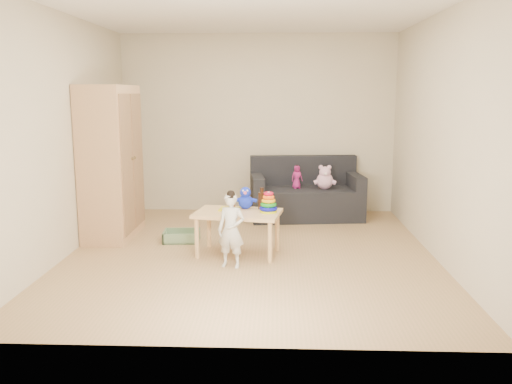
{
  "coord_description": "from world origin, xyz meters",
  "views": [
    {
      "loc": [
        0.29,
        -5.77,
        1.76
      ],
      "look_at": [
        0.05,
        0.25,
        0.65
      ],
      "focal_mm": 38.0,
      "sensor_mm": 36.0,
      "label": 1
    }
  ],
  "objects_px": {
    "wardrobe": "(111,162)",
    "play_table": "(238,233)",
    "sofa": "(306,203)",
    "toddler": "(231,231)"
  },
  "relations": [
    {
      "from": "play_table",
      "to": "sofa",
      "type": "bearing_deg",
      "value": 64.77
    },
    {
      "from": "wardrobe",
      "to": "play_table",
      "type": "distance_m",
      "value": 1.88
    },
    {
      "from": "sofa",
      "to": "toddler",
      "type": "relative_size",
      "value": 2.05
    },
    {
      "from": "toddler",
      "to": "wardrobe",
      "type": "bearing_deg",
      "value": 156.44
    },
    {
      "from": "wardrobe",
      "to": "toddler",
      "type": "relative_size",
      "value": 2.45
    },
    {
      "from": "wardrobe",
      "to": "sofa",
      "type": "distance_m",
      "value": 2.75
    },
    {
      "from": "wardrobe",
      "to": "sofa",
      "type": "relative_size",
      "value": 1.2
    },
    {
      "from": "play_table",
      "to": "toddler",
      "type": "relative_size",
      "value": 1.21
    },
    {
      "from": "wardrobe",
      "to": "sofa",
      "type": "xyz_separation_m",
      "value": [
        2.43,
        1.07,
        -0.71
      ]
    },
    {
      "from": "toddler",
      "to": "play_table",
      "type": "bearing_deg",
      "value": 98.21
    }
  ]
}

